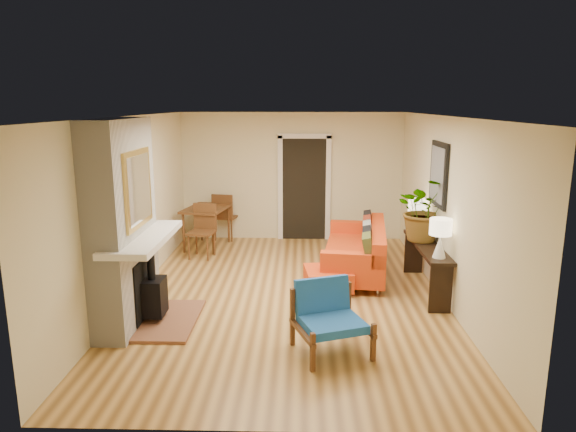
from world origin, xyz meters
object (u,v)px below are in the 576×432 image
(blue_chair, at_px, (328,313))
(console_table, at_px, (427,254))
(lamp_near, at_px, (440,233))
(ottoman, at_px, (328,278))
(houseplant, at_px, (425,209))
(dining_table, at_px, (210,216))
(sofa, at_px, (360,250))
(lamp_far, at_px, (417,211))

(blue_chair, bearing_deg, console_table, 50.77)
(console_table, bearing_deg, lamp_near, -90.00)
(ottoman, distance_m, houseplant, 1.80)
(ottoman, bearing_deg, blue_chair, -92.91)
(blue_chair, distance_m, lamp_near, 2.10)
(console_table, relative_size, houseplant, 1.89)
(dining_table, distance_m, houseplant, 4.22)
(blue_chair, height_order, lamp_near, lamp_near)
(blue_chair, xyz_separation_m, lamp_near, (1.56, 1.25, 0.63))
(lamp_near, bearing_deg, sofa, 121.10)
(lamp_far, bearing_deg, ottoman, -151.04)
(sofa, xyz_separation_m, houseplant, (0.88, -0.60, 0.83))
(lamp_near, bearing_deg, dining_table, 141.04)
(ottoman, distance_m, lamp_far, 1.89)
(ottoman, height_order, lamp_far, lamp_far)
(blue_chair, height_order, dining_table, dining_table)
(lamp_far, bearing_deg, houseplant, -91.06)
(sofa, relative_size, lamp_near, 4.33)
(sofa, xyz_separation_m, blue_chair, (-0.67, -2.73, 0.04))
(sofa, height_order, lamp_near, lamp_near)
(dining_table, bearing_deg, lamp_far, -22.64)
(sofa, relative_size, dining_table, 1.26)
(blue_chair, distance_m, lamp_far, 3.16)
(ottoman, relative_size, lamp_near, 1.38)
(lamp_far, bearing_deg, blue_chair, -120.25)
(console_table, bearing_deg, lamp_far, 90.00)
(blue_chair, xyz_separation_m, lamp_far, (1.56, 2.68, 0.63))
(ottoman, height_order, houseplant, houseplant)
(console_table, bearing_deg, sofa, 137.49)
(lamp_near, bearing_deg, lamp_far, 90.00)
(sofa, distance_m, lamp_far, 1.12)
(ottoman, bearing_deg, dining_table, 133.06)
(sofa, height_order, lamp_far, lamp_far)
(console_table, bearing_deg, blue_chair, -129.23)
(ottoman, relative_size, houseplant, 0.76)
(ottoman, xyz_separation_m, console_table, (1.47, 0.05, 0.38))
(lamp_near, relative_size, houseplant, 0.55)
(sofa, distance_m, blue_chair, 2.81)
(dining_table, xyz_separation_m, console_table, (3.64, -2.28, -0.06))
(console_table, height_order, lamp_far, lamp_far)
(sofa, xyz_separation_m, lamp_far, (0.89, -0.06, 0.68))
(dining_table, xyz_separation_m, houseplant, (3.63, -2.06, 0.58))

